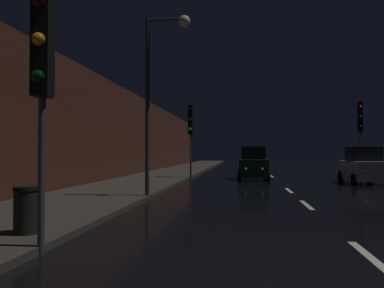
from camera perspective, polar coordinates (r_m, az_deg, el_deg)
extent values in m
cube|color=black|center=(28.16, 12.04, -4.82)|extent=(27.84, 84.00, 0.02)
cube|color=#38332B|center=(28.63, -3.61, -4.62)|extent=(4.40, 84.00, 0.15)
cube|color=#472319|center=(25.90, -10.79, 1.56)|extent=(0.80, 63.00, 6.04)
cube|color=beige|center=(7.08, 25.72, -15.45)|extent=(0.16, 2.20, 0.01)
cube|color=beige|center=(13.03, 17.15, -8.92)|extent=(0.16, 2.20, 0.01)
cube|color=beige|center=(17.66, 14.63, -6.90)|extent=(0.16, 2.20, 0.01)
cube|color=beige|center=(27.63, 12.12, -4.86)|extent=(0.16, 2.20, 0.01)
cylinder|color=#38383A|center=(26.21, 24.42, -1.62)|extent=(0.12, 0.12, 3.07)
cube|color=black|center=(26.31, 24.37, 3.79)|extent=(0.37, 0.40, 1.90)
sphere|color=red|center=(26.20, 24.39, 5.21)|extent=(0.22, 0.22, 0.22)
sphere|color=black|center=(26.13, 24.40, 3.83)|extent=(0.22, 0.22, 0.22)
sphere|color=black|center=(26.09, 24.41, 2.44)|extent=(0.22, 0.22, 0.22)
cylinder|color=#38383A|center=(6.90, -22.07, -4.50)|extent=(0.12, 0.12, 2.71)
cube|color=black|center=(7.15, -21.91, 14.27)|extent=(0.35, 0.38, 1.90)
sphere|color=black|center=(7.19, -22.42, 19.50)|extent=(0.22, 0.22, 0.22)
sphere|color=orange|center=(6.99, -22.46, 14.64)|extent=(0.22, 0.22, 0.22)
sphere|color=black|center=(6.84, -22.51, 9.53)|extent=(0.22, 0.22, 0.22)
cylinder|color=#38383A|center=(24.15, -0.17, -1.96)|extent=(0.12, 0.12, 2.92)
cube|color=black|center=(24.24, -0.17, 3.74)|extent=(0.36, 0.39, 1.90)
sphere|color=black|center=(24.13, -0.31, 5.27)|extent=(0.22, 0.22, 0.22)
sphere|color=black|center=(24.07, -0.31, 3.78)|extent=(0.22, 0.22, 0.22)
sphere|color=#19D84C|center=(24.02, -0.31, 2.27)|extent=(0.22, 0.22, 0.22)
cylinder|color=#2D2D30|center=(14.06, -6.85, 5.39)|extent=(0.16, 0.16, 6.76)
cylinder|color=#2D2D30|center=(14.67, -4.03, 18.50)|extent=(1.40, 0.10, 0.10)
sphere|color=beige|center=(14.52, -1.18, 18.29)|extent=(0.44, 0.44, 0.44)
cylinder|color=black|center=(8.16, -23.89, -9.47)|extent=(0.52, 0.52, 0.85)
cylinder|color=black|center=(8.11, -23.86, -6.21)|extent=(0.55, 0.55, 0.08)
cube|color=#0F3819|center=(24.44, 9.33, -3.58)|extent=(1.76, 4.11, 1.08)
cube|color=black|center=(24.56, 9.31, -1.35)|extent=(1.50, 2.06, 0.82)
cylinder|color=black|center=(23.06, 11.58, -4.81)|extent=(0.22, 0.63, 0.63)
cylinder|color=black|center=(23.01, 7.27, -4.84)|extent=(0.22, 0.63, 0.63)
cylinder|color=black|center=(25.93, 11.15, -4.42)|extent=(0.22, 0.63, 0.63)
cylinder|color=black|center=(25.89, 7.32, -4.44)|extent=(0.22, 0.63, 0.63)
sphere|color=white|center=(22.44, 10.71, -3.78)|extent=(0.18, 0.18, 0.18)
sphere|color=white|center=(22.41, 8.23, -3.79)|extent=(0.18, 0.18, 0.18)
sphere|color=red|center=(26.47, 10.26, -3.40)|extent=(0.18, 0.18, 0.18)
sphere|color=red|center=(26.44, 8.15, -3.40)|extent=(0.18, 0.18, 0.18)
cube|color=silver|center=(23.15, 24.65, -3.67)|extent=(1.70, 3.98, 1.04)
cube|color=black|center=(22.99, 24.74, -1.40)|extent=(1.45, 1.99, 0.80)
cylinder|color=black|center=(24.29, 21.81, -4.59)|extent=(0.21, 0.61, 0.61)
cylinder|color=black|center=(24.75, 25.58, -4.50)|extent=(0.21, 0.61, 0.61)
cylinder|color=black|center=(21.61, 23.62, -5.00)|extent=(0.21, 0.61, 0.61)
sphere|color=slate|center=(24.90, 22.31, -3.51)|extent=(0.17, 0.17, 0.17)
sphere|color=slate|center=(25.15, 24.38, -3.47)|extent=(0.17, 0.17, 0.17)
sphere|color=red|center=(21.15, 24.98, -3.91)|extent=(0.17, 0.17, 0.17)
sphere|color=red|center=(21.45, 27.37, -3.85)|extent=(0.17, 0.17, 0.17)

